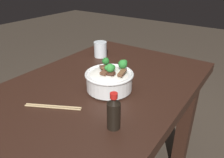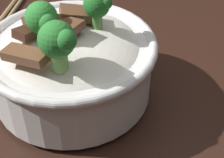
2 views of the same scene
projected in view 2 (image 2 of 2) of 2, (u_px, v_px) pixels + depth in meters
The scene contains 3 objects.
dining_table at pixel (107, 131), 0.61m from camera, with size 1.20×0.78×0.78m.
rice_bowl at pixel (72, 60), 0.43m from camera, with size 0.21×0.21×0.15m.
chopsticks_pair at pixel (11, 10), 0.64m from camera, with size 0.12×0.21×0.01m.
Camera 2 is at (0.24, -0.32, 1.10)m, focal length 55.80 mm.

